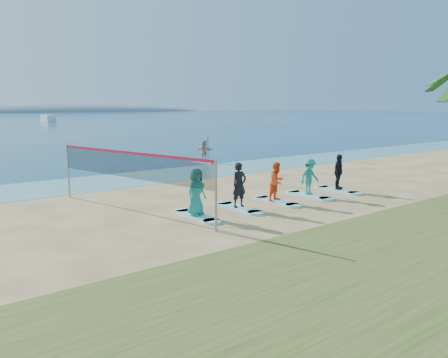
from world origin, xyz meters
TOP-DOWN VIEW (x-y plane):
  - ground at (0.00, 0.00)m, footprint 600.00×600.00m
  - shallow_water at (0.00, 10.50)m, footprint 600.00×600.00m
  - island_ridge at (95.00, 300.00)m, footprint 220.00×56.00m
  - volleyball_net at (-5.12, 3.11)m, footprint 2.23×8.83m
  - paddleboard at (6.34, 14.36)m, footprint 0.86×3.03m
  - paddleboarder at (6.34, 14.36)m, footprint 0.83×1.51m
  - boat_offshore_b at (21.76, 110.27)m, footprint 2.48×6.07m
  - surfboard_0 at (-3.50, 0.78)m, footprint 0.70×2.20m
  - student_0 at (-3.50, 0.78)m, footprint 1.02×0.81m
  - surfboard_1 at (-1.34, 0.78)m, footprint 0.70×2.20m
  - student_1 at (-1.34, 0.78)m, footprint 0.69×0.46m
  - surfboard_2 at (0.81, 0.78)m, footprint 0.70×2.20m
  - student_2 at (0.81, 0.78)m, footprint 0.93×0.78m
  - surfboard_3 at (2.97, 0.78)m, footprint 0.70×2.20m
  - student_3 at (2.97, 0.78)m, footprint 1.13×0.69m
  - surfboard_4 at (5.12, 0.78)m, footprint 0.70×2.20m
  - student_4 at (5.12, 0.78)m, footprint 1.13×0.77m

SIDE VIEW (x-z plane):
  - ground at x=0.00m, z-range 0.00..0.00m
  - island_ridge at x=95.00m, z-range -9.00..9.00m
  - boat_offshore_b at x=21.76m, z-range -0.91..0.91m
  - shallow_water at x=0.00m, z-range 0.01..0.01m
  - surfboard_0 at x=-3.50m, z-range 0.00..0.09m
  - surfboard_1 at x=-1.34m, z-range 0.00..0.09m
  - surfboard_2 at x=0.81m, z-range 0.00..0.09m
  - surfboard_3 at x=2.97m, z-range 0.00..0.09m
  - surfboard_4 at x=5.12m, z-range 0.00..0.09m
  - paddleboard at x=6.34m, z-range 0.00..0.12m
  - paddleboarder at x=6.34m, z-range 0.12..1.67m
  - student_3 at x=2.97m, z-range 0.09..1.80m
  - student_2 at x=0.81m, z-range 0.09..1.81m
  - student_4 at x=5.12m, z-range 0.09..1.87m
  - student_0 at x=-3.50m, z-range 0.09..1.93m
  - student_1 at x=-1.34m, z-range 0.09..1.96m
  - volleyball_net at x=-5.12m, z-range 0.65..3.15m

